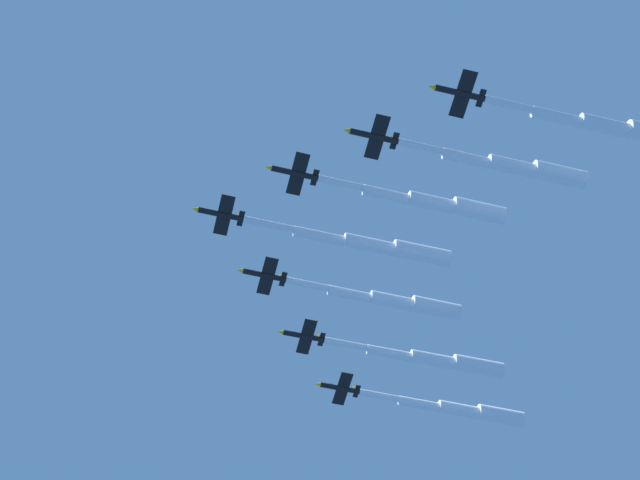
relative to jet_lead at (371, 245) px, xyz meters
name	(u,v)px	position (x,y,z in m)	size (l,w,h in m)	color
jet_lead	(371,245)	(0.00, 0.00, 0.00)	(49.39, 21.77, 4.14)	black
jet_port_inner	(432,202)	(3.66, -14.59, 0.30)	(44.94, 20.13, 4.20)	black
jet_starboard_inner	(392,301)	(12.18, 9.38, -0.15)	(45.27, 19.97, 4.21)	black
jet_port_mid	(512,166)	(9.53, -30.19, -1.83)	(43.83, 20.00, 4.10)	black
jet_starboard_mid	(434,359)	(28.59, 16.67, -2.00)	(47.57, 21.34, 4.19)	black
jet_port_outer	(605,126)	(16.76, -46.17, -2.99)	(44.82, 20.48, 4.14)	black
jet_starboard_outer	(460,409)	(42.72, 25.36, -2.67)	(46.40, 20.58, 4.18)	black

